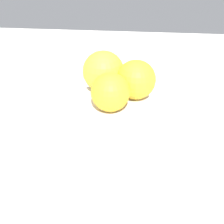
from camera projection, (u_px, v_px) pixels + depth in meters
ground_plane at (112, 133)px, 55.36cm from camera, size 110.00×110.00×2.00cm
fruit_bowl at (112, 115)px, 53.35cm from camera, size 13.14×13.14×5.77cm
orange_in_bowl_0 at (107, 92)px, 47.78cm from camera, size 6.14×6.14×6.14cm
orange_in_bowl_1 at (103, 71)px, 52.98cm from camera, size 7.14×7.14×7.14cm
orange_in_bowl_2 at (136, 80)px, 50.95cm from camera, size 6.57×6.57×6.57cm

